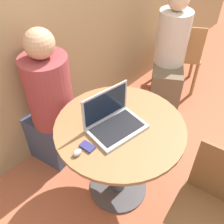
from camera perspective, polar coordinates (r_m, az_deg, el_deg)
The scene contains 9 objects.
ground_plane at distance 2.21m, azimuth 1.35°, elevation -16.08°, with size 12.00×12.00×0.00m, color #B26042.
round_table at distance 1.79m, azimuth 1.61°, elevation -7.51°, with size 0.83×0.83×0.71m.
laptop at distance 1.60m, azimuth 0.26°, elevation -1.90°, with size 0.37×0.29×0.24m.
cell_phone at distance 1.53m, azimuth -5.38°, elevation -7.53°, with size 0.06×0.09×0.02m.
computer_mouse at distance 1.49m, azimuth -7.57°, elevation -8.76°, with size 0.06×0.04×0.03m.
chair_empty at distance 1.71m, azimuth 20.46°, elevation -19.75°, with size 0.45×0.45×0.83m.
person_seated at distance 2.12m, azimuth -13.74°, elevation 0.28°, with size 0.39×0.54×1.20m.
chair_background at distance 3.00m, azimuth 14.80°, elevation 11.81°, with size 0.55×0.55×0.80m.
person_background at distance 2.78m, azimuth 12.36°, elevation 11.15°, with size 0.53×0.49×1.15m.
Camera 1 is at (-0.89, -0.73, 1.88)m, focal length 42.00 mm.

